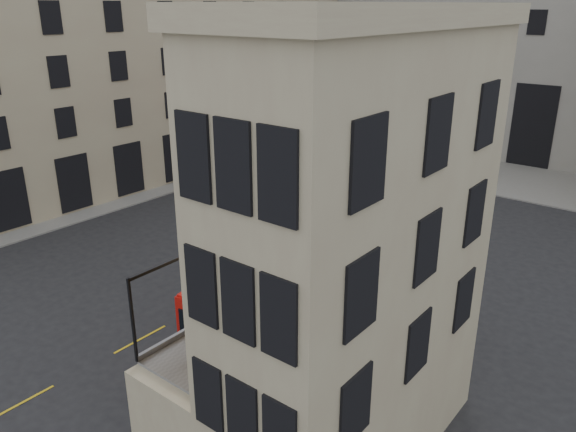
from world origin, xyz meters
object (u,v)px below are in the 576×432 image
Objects in this scene: car_b at (378,210)px; cafe_chair_b at (288,325)px; pedestrian_c at (466,179)px; cafe_table_mid at (269,289)px; traffic_light_near at (307,225)px; street_lamp_b at (403,146)px; pedestrian_a at (294,149)px; bicycle at (265,231)px; pedestrian_e at (246,162)px; cafe_chair_d at (343,278)px; pedestrian_b at (357,169)px; bus_far at (271,148)px; pedestrian_d at (477,179)px; cafe_table_far at (310,258)px; cyclist at (331,228)px; car_c at (256,193)px; street_lamp_a at (199,162)px; bus_near at (267,290)px; car_a at (316,200)px; cafe_chair_a at (230,365)px; cafe_table_near at (207,322)px; cafe_chair_c at (287,317)px; traffic_light_far at (290,144)px.

car_b is 5.89× the size of cafe_chair_b.
cafe_table_mid reaches higher than pedestrian_c.
street_lamp_b is at bearing 102.80° from traffic_light_near.
car_b is 2.57× the size of pedestrian_a.
pedestrian_a is (-15.91, 10.35, 0.15)m from car_b.
street_lamp_b reaches higher than bicycle.
cafe_chair_d reaches higher than pedestrian_e.
pedestrian_b is at bearing 8.25° from pedestrian_c.
bus_far is 6.79× the size of pedestrian_e.
street_lamp_b is 8.07m from pedestrian_d.
bus_far is at bearing 95.92° from pedestrian_e.
cafe_table_far is at bearing 44.61° from pedestrian_e.
car_c is at bearing 72.74° from cyclist.
traffic_light_near is at bearing -20.56° from street_lamp_a.
bicycle is 2.02× the size of cafe_table_far.
bus_near is 17.00m from car_b.
bicycle is 20.76m from pedestrian_d.
pedestrian_b is at bearing 112.65° from bus_near.
car_a is 1.09× the size of car_c.
cafe_chair_a is at bearing -154.47° from cyclist.
bus_near is at bearing 41.60° from pedestrian_e.
pedestrian_d reaches higher than pedestrian_e.
cafe_table_far is 1.04× the size of cafe_chair_a.
cafe_table_near is at bearing 111.00° from car_c.
bus_near is 5.37× the size of pedestrian_a.
street_lamp_a reaches higher than pedestrian_a.
traffic_light_near is 17.99m from cafe_chair_a.
cafe_chair_d is (-0.45, 4.07, 0.02)m from cafe_chair_b.
cafe_table_mid is at bearing -73.46° from car_b.
traffic_light_near is 5.10× the size of cafe_table_mid.
cafe_chair_c reaches higher than street_lamp_a.
cafe_table_near is 6.02m from cafe_table_far.
street_lamp_a is at bearing 81.74° from cyclist.
bicycle is at bearing 131.13° from bus_near.
pedestrian_c is (16.01, 4.43, -1.53)m from traffic_light_far.
cafe_chair_c reaches higher than pedestrian_e.
street_lamp_a is at bearing 148.80° from cafe_chair_d.
car_a is at bearing 64.77° from pedestrian_e.
street_lamp_b is at bearing 105.61° from bus_near.
bus_far is at bearing 136.87° from traffic_light_near.
bus_near is at bearing -80.43° from car_b.
bus_near is at bearing 115.63° from cafe_table_near.
pedestrian_b is at bearing 6.47° from bicycle.
pedestrian_c is at bearing 54.83° from car_a.
cafe_chair_a reaches higher than pedestrian_e.
car_c is at bearing 44.66° from pedestrian_e.
bus_near is at bearing -53.82° from traffic_light_far.
cafe_chair_b reaches higher than car_b.
pedestrian_d is (3.73, 16.81, 0.14)m from cyclist.
bus_far is 29.73m from cafe_table_far.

